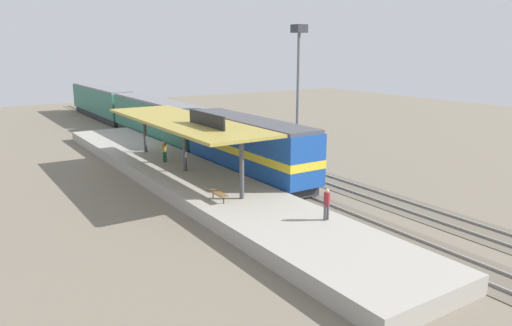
{
  "coord_description": "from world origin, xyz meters",
  "views": [
    {
      "loc": [
        -19.11,
        -31.75,
        9.74
      ],
      "look_at": [
        -1.38,
        -4.63,
        2.0
      ],
      "focal_mm": 33.96,
      "sensor_mm": 36.0,
      "label": 1
    }
  ],
  "objects_px": {
    "platform_bench": "(218,194)",
    "passenger_carriage_rear": "(101,102)",
    "passenger_carriage_front": "(158,120)",
    "person_waiting": "(164,150)",
    "light_mast": "(299,63)",
    "person_walking": "(327,203)",
    "locomotive": "(248,147)"
  },
  "relations": [
    {
      "from": "locomotive",
      "to": "light_mast",
      "type": "xyz_separation_m",
      "value": [
        7.8,
        3.99,
        5.99
      ]
    },
    {
      "from": "platform_bench",
      "to": "person_waiting",
      "type": "bearing_deg",
      "value": 83.58
    },
    {
      "from": "passenger_carriage_rear",
      "to": "light_mast",
      "type": "bearing_deg",
      "value": -77.37
    },
    {
      "from": "person_walking",
      "to": "platform_bench",
      "type": "bearing_deg",
      "value": 117.78
    },
    {
      "from": "person_walking",
      "to": "passenger_carriage_rear",
      "type": "bearing_deg",
      "value": 86.82
    },
    {
      "from": "platform_bench",
      "to": "passenger_carriage_rear",
      "type": "height_order",
      "value": "passenger_carriage_rear"
    },
    {
      "from": "passenger_carriage_rear",
      "to": "person_walking",
      "type": "xyz_separation_m",
      "value": [
        -2.84,
        -50.98,
        -0.46
      ]
    },
    {
      "from": "passenger_carriage_rear",
      "to": "light_mast",
      "type": "height_order",
      "value": "light_mast"
    },
    {
      "from": "person_walking",
      "to": "light_mast",
      "type": "bearing_deg",
      "value": 56.67
    },
    {
      "from": "passenger_carriage_front",
      "to": "person_waiting",
      "type": "relative_size",
      "value": 11.7
    },
    {
      "from": "light_mast",
      "to": "person_waiting",
      "type": "height_order",
      "value": "light_mast"
    },
    {
      "from": "passenger_carriage_rear",
      "to": "person_walking",
      "type": "relative_size",
      "value": 11.7
    },
    {
      "from": "light_mast",
      "to": "person_waiting",
      "type": "relative_size",
      "value": 6.84
    },
    {
      "from": "passenger_carriage_rear",
      "to": "person_waiting",
      "type": "distance_m",
      "value": 34.28
    },
    {
      "from": "passenger_carriage_rear",
      "to": "person_waiting",
      "type": "xyz_separation_m",
      "value": [
        -4.76,
        -33.94,
        -0.46
      ]
    },
    {
      "from": "passenger_carriage_rear",
      "to": "person_waiting",
      "type": "height_order",
      "value": "passenger_carriage_rear"
    },
    {
      "from": "passenger_carriage_front",
      "to": "person_walking",
      "type": "height_order",
      "value": "passenger_carriage_front"
    },
    {
      "from": "person_walking",
      "to": "person_waiting",
      "type": "bearing_deg",
      "value": 96.43
    },
    {
      "from": "passenger_carriage_front",
      "to": "person_waiting",
      "type": "xyz_separation_m",
      "value": [
        -4.76,
        -13.14,
        -0.46
      ]
    },
    {
      "from": "passenger_carriage_rear",
      "to": "person_walking",
      "type": "distance_m",
      "value": 51.07
    },
    {
      "from": "person_waiting",
      "to": "person_walking",
      "type": "distance_m",
      "value": 17.15
    },
    {
      "from": "locomotive",
      "to": "person_waiting",
      "type": "distance_m",
      "value": 6.82
    },
    {
      "from": "locomotive",
      "to": "passenger_carriage_front",
      "type": "xyz_separation_m",
      "value": [
        0.0,
        18.0,
        -0.1
      ]
    },
    {
      "from": "light_mast",
      "to": "person_walking",
      "type": "bearing_deg",
      "value": -123.33
    },
    {
      "from": "passenger_carriage_front",
      "to": "person_waiting",
      "type": "height_order",
      "value": "passenger_carriage_front"
    },
    {
      "from": "person_waiting",
      "to": "passenger_carriage_rear",
      "type": "bearing_deg",
      "value": 82.02
    },
    {
      "from": "platform_bench",
      "to": "passenger_carriage_front",
      "type": "height_order",
      "value": "passenger_carriage_front"
    },
    {
      "from": "person_waiting",
      "to": "person_walking",
      "type": "bearing_deg",
      "value": -83.57
    },
    {
      "from": "platform_bench",
      "to": "passenger_carriage_front",
      "type": "distance_m",
      "value": 24.93
    },
    {
      "from": "locomotive",
      "to": "person_waiting",
      "type": "height_order",
      "value": "locomotive"
    },
    {
      "from": "light_mast",
      "to": "person_walking",
      "type": "xyz_separation_m",
      "value": [
        -10.64,
        -16.18,
        -6.54
      ]
    },
    {
      "from": "platform_bench",
      "to": "person_waiting",
      "type": "height_order",
      "value": "person_waiting"
    }
  ]
}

